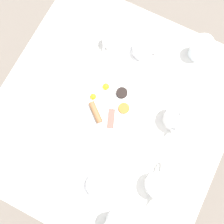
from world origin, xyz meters
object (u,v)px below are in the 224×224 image
at_px(teapot_far, 178,117).
at_px(fork_by_plate, 56,47).
at_px(spoon_for_tea, 20,101).
at_px(teacup_with_saucer_left, 143,50).
at_px(creamer_jug, 108,41).
at_px(breakfast_plate, 108,103).
at_px(teacup_with_saucer_right, 98,185).
at_px(water_glass_tall, 200,48).
at_px(teapot_near, 159,185).
at_px(water_glass_short, 116,224).
at_px(knife_by_plate, 40,174).

distance_m(teapot_far, fork_by_plate, 0.64).
bearing_deg(spoon_for_tea, teacup_with_saucer_left, 139.70).
bearing_deg(creamer_jug, breakfast_plate, 26.80).
distance_m(teacup_with_saucer_right, water_glass_tall, 0.73).
relative_size(water_glass_tall, fork_by_plate, 0.72).
distance_m(teacup_with_saucer_right, creamer_jug, 0.63).
relative_size(teapot_near, fork_by_plate, 1.22).
relative_size(teacup_with_saucer_right, water_glass_tall, 1.24).
xyz_separation_m(breakfast_plate, creamer_jug, (-0.25, -0.13, 0.02)).
height_order(creamer_jug, spoon_for_tea, creamer_jug).
height_order(breakfast_plate, teacup_with_saucer_left, teacup_with_saucer_left).
relative_size(breakfast_plate, fork_by_plate, 1.68).
height_order(water_glass_tall, creamer_jug, water_glass_tall).
xyz_separation_m(teapot_near, water_glass_tall, (-0.61, -0.08, 0.00)).
distance_m(breakfast_plate, water_glass_tall, 0.47).
distance_m(teapot_near, creamer_jug, 0.66).
distance_m(fork_by_plate, spoon_for_tea, 0.30).
relative_size(teacup_with_saucer_left, water_glass_short, 1.09).
bearing_deg(water_glass_short, creamer_jug, -150.75).
height_order(teapot_near, teapot_far, same).
bearing_deg(water_glass_tall, creamer_jug, -70.04).
height_order(water_glass_tall, spoon_for_tea, water_glass_tall).
height_order(teapot_near, teacup_with_saucer_right, teapot_near).
bearing_deg(spoon_for_tea, water_glass_short, 67.30).
distance_m(breakfast_plate, spoon_for_tea, 0.39).
relative_size(teapot_far, teacup_with_saucer_left, 1.38).
xyz_separation_m(fork_by_plate, spoon_for_tea, (0.30, -0.02, 0.00)).
height_order(teapot_far, water_glass_short, water_glass_short).
bearing_deg(fork_by_plate, teapot_near, 62.84).
distance_m(teacup_with_saucer_left, water_glass_short, 0.74).
bearing_deg(water_glass_short, water_glass_tall, 179.32).
height_order(breakfast_plate, teapot_near, teapot_near).
xyz_separation_m(teacup_with_saucer_left, creamer_jug, (0.03, -0.16, 0.01)).
height_order(water_glass_short, knife_by_plate, water_glass_short).
distance_m(creamer_jug, knife_by_plate, 0.65).
bearing_deg(teacup_with_saucer_right, knife_by_plate, -73.03).
bearing_deg(teapot_near, fork_by_plate, -126.94).
bearing_deg(fork_by_plate, teacup_with_saucer_right, 45.36).
xyz_separation_m(teapot_near, teacup_with_saucer_left, (-0.50, -0.31, -0.03)).
bearing_deg(water_glass_tall, teacup_with_saucer_left, -64.95).
distance_m(teacup_with_saucer_right, water_glass_short, 0.16).
bearing_deg(breakfast_plate, water_glass_tall, 146.75).
bearing_deg(creamer_jug, teacup_with_saucer_right, 23.46).
relative_size(teacup_with_saucer_right, knife_by_plate, 0.73).
xyz_separation_m(breakfast_plate, teacup_with_saucer_right, (0.32, 0.12, 0.02)).
xyz_separation_m(water_glass_short, spoon_for_tea, (-0.25, -0.60, -0.06)).
bearing_deg(water_glass_tall, teapot_near, 7.48).
distance_m(water_glass_short, spoon_for_tea, 0.66).
bearing_deg(water_glass_short, teapot_far, 174.69).
height_order(teapot_far, knife_by_plate, teapot_far).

